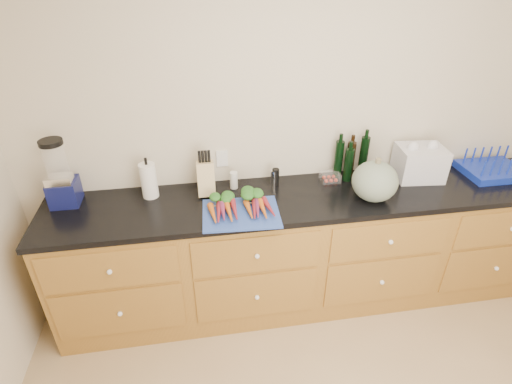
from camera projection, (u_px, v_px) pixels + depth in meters
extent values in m
cube|color=beige|center=(305.00, 128.00, 2.83)|extent=(4.10, 0.05, 2.60)
cube|color=brown|center=(309.00, 250.00, 2.99)|extent=(3.60, 0.60, 0.90)
cube|color=brown|center=(110.00, 270.00, 2.41)|extent=(0.82, 0.01, 0.28)
sphere|color=white|center=(109.00, 272.00, 2.40)|extent=(0.03, 0.03, 0.03)
cube|color=brown|center=(120.00, 312.00, 2.59)|extent=(0.82, 0.01, 0.38)
sphere|color=white|center=(120.00, 314.00, 2.58)|extent=(0.03, 0.03, 0.03)
cube|color=brown|center=(257.00, 255.00, 2.53)|extent=(0.82, 0.01, 0.28)
sphere|color=white|center=(257.00, 256.00, 2.52)|extent=(0.03, 0.03, 0.03)
cube|color=brown|center=(257.00, 296.00, 2.72)|extent=(0.82, 0.01, 0.38)
sphere|color=white|center=(257.00, 297.00, 2.70)|extent=(0.03, 0.03, 0.03)
cube|color=brown|center=(390.00, 241.00, 2.66)|extent=(0.82, 0.01, 0.28)
sphere|color=white|center=(391.00, 242.00, 2.64)|extent=(0.03, 0.03, 0.03)
cube|color=brown|center=(381.00, 281.00, 2.84)|extent=(0.82, 0.01, 0.38)
sphere|color=white|center=(382.00, 282.00, 2.83)|extent=(0.03, 0.03, 0.03)
cube|color=brown|center=(511.00, 228.00, 2.78)|extent=(0.82, 0.01, 0.28)
cube|color=brown|center=(495.00, 267.00, 2.97)|extent=(0.82, 0.01, 0.38)
sphere|color=white|center=(497.00, 269.00, 2.95)|extent=(0.03, 0.03, 0.03)
cube|color=black|center=(314.00, 197.00, 2.75)|extent=(3.64, 0.62, 0.04)
cube|color=#2949A5|center=(241.00, 214.00, 2.53)|extent=(0.50, 0.39, 0.01)
cone|color=#D16018|center=(213.00, 214.00, 2.47)|extent=(0.04, 0.20, 0.04)
cone|color=maroon|center=(218.00, 214.00, 2.48)|extent=(0.04, 0.20, 0.04)
cone|color=#78254F|center=(224.00, 213.00, 2.48)|extent=(0.04, 0.20, 0.04)
cone|color=#D16018|center=(229.00, 213.00, 2.49)|extent=(0.04, 0.20, 0.04)
cone|color=maroon|center=(234.00, 212.00, 2.49)|extent=(0.04, 0.20, 0.04)
ellipsoid|color=#27541C|center=(221.00, 199.00, 2.61)|extent=(0.20, 0.12, 0.06)
cone|color=#D16018|center=(249.00, 211.00, 2.50)|extent=(0.04, 0.20, 0.04)
cone|color=maroon|center=(254.00, 211.00, 2.51)|extent=(0.04, 0.20, 0.04)
cone|color=#78254F|center=(259.00, 210.00, 2.51)|extent=(0.04, 0.20, 0.04)
cone|color=#D16018|center=(264.00, 210.00, 2.52)|extent=(0.04, 0.20, 0.04)
cone|color=maroon|center=(269.00, 209.00, 2.52)|extent=(0.04, 0.20, 0.04)
ellipsoid|color=#27541C|center=(255.00, 196.00, 2.64)|extent=(0.20, 0.12, 0.06)
ellipsoid|color=#5C6D5B|center=(375.00, 181.00, 2.62)|extent=(0.30, 0.30, 0.27)
cube|color=#10144B|center=(65.00, 192.00, 2.61)|extent=(0.18, 0.18, 0.17)
cube|color=silver|center=(59.00, 180.00, 2.52)|extent=(0.16, 0.11, 0.05)
cylinder|color=white|center=(56.00, 162.00, 2.49)|extent=(0.14, 0.14, 0.23)
cylinder|color=black|center=(50.00, 142.00, 2.43)|extent=(0.14, 0.14, 0.03)
cylinder|color=white|center=(149.00, 181.00, 2.66)|extent=(0.11, 0.11, 0.24)
cube|color=tan|center=(206.00, 178.00, 2.70)|extent=(0.12, 0.12, 0.23)
cylinder|color=silver|center=(234.00, 180.00, 2.79)|extent=(0.05, 0.05, 0.12)
cylinder|color=black|center=(276.00, 177.00, 2.83)|extent=(0.05, 0.05, 0.12)
cylinder|color=silver|center=(274.00, 178.00, 2.83)|extent=(0.05, 0.05, 0.11)
cube|color=white|center=(330.00, 177.00, 2.89)|extent=(0.13, 0.11, 0.06)
cylinder|color=black|center=(338.00, 160.00, 2.89)|extent=(0.06, 0.06, 0.28)
cylinder|color=black|center=(350.00, 159.00, 2.91)|extent=(0.06, 0.06, 0.26)
cylinder|color=black|center=(363.00, 157.00, 2.91)|extent=(0.06, 0.06, 0.30)
cylinder|color=black|center=(348.00, 165.00, 2.86)|extent=(0.06, 0.06, 0.25)
cube|color=#1229A2|center=(492.00, 170.00, 2.99)|extent=(0.43, 0.34, 0.05)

